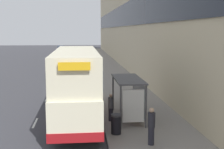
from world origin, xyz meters
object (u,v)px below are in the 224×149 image
Objects in this scene: car_3 at (61,49)px; pedestrian_1 at (111,107)px; car_2 at (79,55)px; pedestrian_at_shelter at (151,126)px; double_decker_bus_near at (76,83)px; bus_shelter at (132,92)px; car_1 at (79,51)px; car_0 at (74,61)px; litter_bin at (116,124)px.

pedestrian_1 is at bearing 96.05° from car_3.
car_2 is 44.47m from pedestrian_at_shelter.
bus_shelter is at bearing -14.73° from double_decker_bus_near.
double_decker_bus_near is (-3.30, 0.87, 0.41)m from bus_shelter.
double_decker_bus_near reaches higher than car_1.
double_decker_bus_near reaches higher than car_3.
pedestrian_1 is (2.61, -28.80, 0.09)m from car_0.
bus_shelter is 3.43m from double_decker_bus_near.
bus_shelter reaches higher than litter_bin.
pedestrian_at_shelter is at bearing -85.66° from car_2.
pedestrian_at_shelter is 4.39m from pedestrian_1.
pedestrian_1 is (-1.51, 4.12, -0.08)m from pedestrian_at_shelter.
bus_shelter is 0.38× the size of double_decker_bus_near.
car_1 is at bearing 88.22° from car_0.
car_1 is 9.87m from car_3.
car_2 is at bearing 89.75° from double_decker_bus_near.
car_2 is (-3.12, 40.14, -0.99)m from bus_shelter.
car_0 is 1.16× the size of car_3.
pedestrian_at_shelter is (4.12, -32.92, 0.17)m from car_0.
car_2 reaches higher than pedestrian_1.
car_1 is 54.42m from litter_bin.
bus_shelter is 1.09× the size of car_3.
car_0 is (-3.88, 28.72, -0.99)m from bus_shelter.
car_0 reaches higher than litter_bin.
double_decker_bus_near reaches higher than litter_bin.
car_0 is at bearing 91.21° from double_decker_bus_near.
car_2 is at bearing 92.56° from litter_bin.
litter_bin is at bearing -85.12° from car_0.
pedestrian_at_shelter is (7.95, -64.85, 0.19)m from car_3.
car_0 is (-0.59, 27.85, -1.40)m from double_decker_bus_near.
pedestrian_1 is (2.02, -0.94, -1.31)m from double_decker_bus_near.
car_0 is at bearing 97.70° from bus_shelter.
car_1 is at bearing 90.19° from car_2.
bus_shelter is at bearing 63.83° from litter_bin.
car_3 is 63.47m from litter_bin.
pedestrian_at_shelter is at bearing -86.53° from car_1.
car_0 is 11.45m from car_2.
car_2 is 40.26m from pedestrian_1.
car_3 is (-4.54, 8.76, 0.01)m from car_1.
pedestrian_at_shelter is (0.24, -4.20, -0.82)m from bus_shelter.
car_1 is 1.18× the size of car_3.
car_2 is (0.17, 39.28, -1.40)m from double_decker_bus_near.
pedestrian_1 is at bearing -87.36° from car_2.
double_decker_bus_near is 6.09× the size of pedestrian_at_shelter.
car_0 is at bearing -91.78° from car_1.
bus_shelter is 4.28m from pedestrian_at_shelter.
pedestrian_at_shelter is (3.40, -56.09, 0.20)m from car_1.
pedestrian_at_shelter is at bearing -86.73° from bus_shelter.
pedestrian_1 reaches higher than car_3.
car_2 is 1.16× the size of car_3.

